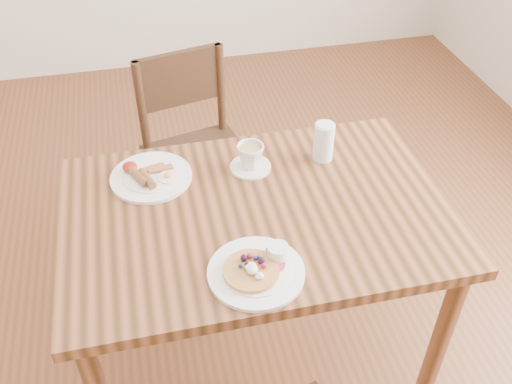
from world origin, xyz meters
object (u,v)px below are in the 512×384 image
at_px(pancake_plate, 257,269).
at_px(breakfast_plate, 150,176).
at_px(chair_far, 196,148).
at_px(dining_table, 256,232).
at_px(water_glass, 324,142).
at_px(teacup_saucer, 250,158).

xyz_separation_m(pancake_plate, breakfast_plate, (-0.25, 0.48, -0.00)).
height_order(chair_far, pancake_plate, chair_far).
xyz_separation_m(dining_table, water_glass, (0.28, 0.21, 0.17)).
relative_size(teacup_saucer, water_glass, 1.03).
height_order(chair_far, water_glass, water_glass).
xyz_separation_m(chair_far, water_glass, (0.38, -0.52, 0.33)).
height_order(breakfast_plate, water_glass, water_glass).
relative_size(breakfast_plate, water_glass, 1.98).
bearing_deg(chair_far, teacup_saucer, 91.04).
height_order(dining_table, pancake_plate, pancake_plate).
height_order(breakfast_plate, teacup_saucer, teacup_saucer).
bearing_deg(chair_far, dining_table, 84.84).
relative_size(dining_table, pancake_plate, 4.44).
relative_size(chair_far, pancake_plate, 3.26).
distance_m(pancake_plate, breakfast_plate, 0.55).
bearing_deg(chair_far, pancake_plate, 79.57).
bearing_deg(breakfast_plate, chair_far, 67.49).
distance_m(pancake_plate, teacup_saucer, 0.48).
distance_m(dining_table, breakfast_plate, 0.40).
relative_size(dining_table, water_glass, 8.79).
bearing_deg(breakfast_plate, dining_table, -36.35).
bearing_deg(water_glass, chair_far, 126.53).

